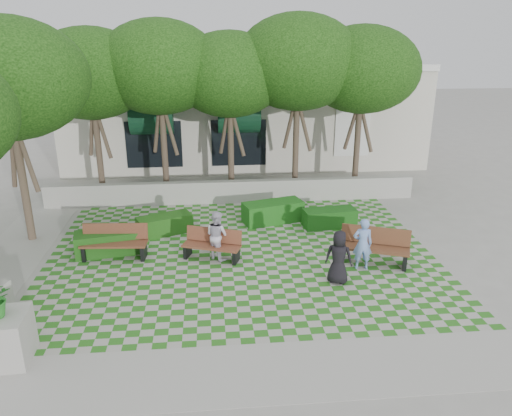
{
  "coord_description": "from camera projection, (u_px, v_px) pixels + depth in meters",
  "views": [
    {
      "loc": [
        -0.9,
        -13.24,
        6.73
      ],
      "look_at": [
        0.5,
        1.5,
        1.4
      ],
      "focal_mm": 35.0,
      "sensor_mm": 36.0,
      "label": 1
    }
  ],
  "objects": [
    {
      "name": "hedge_midleft",
      "position": [
        165.0,
        225.0,
        17.3
      ],
      "size": [
        2.0,
        1.43,
        0.65
      ],
      "primitive_type": "cube",
      "rotation": [
        0.0,
        0.0,
        0.41
      ],
      "color": "#1B4B14",
      "rests_on": "ground"
    },
    {
      "name": "bench_mid",
      "position": [
        212.0,
        245.0,
        15.36
      ],
      "size": [
        1.88,
        1.18,
        0.94
      ],
      "rotation": [
        0.0,
        0.0,
        -0.36
      ],
      "color": "brown",
      "rests_on": "ground"
    },
    {
      "name": "tree_row",
      "position": [
        181.0,
        73.0,
        18.42
      ],
      "size": [
        17.7,
        13.4,
        7.41
      ],
      "color": "#47382B",
      "rests_on": "ground"
    },
    {
      "name": "lawn",
      "position": [
        242.0,
        255.0,
        15.7
      ],
      "size": [
        12.0,
        12.0,
        0.0
      ],
      "primitive_type": "plane",
      "color": "#2B721E",
      "rests_on": "ground"
    },
    {
      "name": "building",
      "position": [
        242.0,
        111.0,
        27.18
      ],
      "size": [
        18.0,
        8.92,
        5.15
      ],
      "color": "beige",
      "rests_on": "ground"
    },
    {
      "name": "hedge_midright",
      "position": [
        273.0,
        212.0,
        18.34
      ],
      "size": [
        2.33,
        1.44,
        0.76
      ],
      "primitive_type": "cube",
      "rotation": [
        0.0,
        0.0,
        0.28
      ],
      "color": "#175216",
      "rests_on": "ground"
    },
    {
      "name": "bench_west",
      "position": [
        115.0,
        242.0,
        15.41
      ],
      "size": [
        2.05,
        0.81,
        1.05
      ],
      "rotation": [
        0.0,
        0.0,
        -0.07
      ],
      "color": "#5A301F",
      "rests_on": "ground"
    },
    {
      "name": "sidewalk_south",
      "position": [
        260.0,
        372.0,
        10.36
      ],
      "size": [
        16.0,
        2.0,
        0.01
      ],
      "primitive_type": "cube",
      "color": "#9E9B93",
      "rests_on": "ground"
    },
    {
      "name": "retaining_wall",
      "position": [
        233.0,
        192.0,
        20.42
      ],
      "size": [
        15.0,
        0.36,
        0.9
      ],
      "primitive_type": "cube",
      "color": "#9E9B93",
      "rests_on": "ground"
    },
    {
      "name": "person_blue",
      "position": [
        363.0,
        244.0,
        14.61
      ],
      "size": [
        0.61,
        0.44,
        1.58
      ],
      "primitive_type": "imported",
      "rotation": [
        0.0,
        0.0,
        3.03
      ],
      "color": "#7A9CDE",
      "rests_on": "ground"
    },
    {
      "name": "hedge_west",
      "position": [
        110.0,
        242.0,
        15.77
      ],
      "size": [
        2.21,
        1.22,
        0.73
      ],
      "primitive_type": "cube",
      "rotation": [
        0.0,
        0.0,
        0.19
      ],
      "color": "#174612",
      "rests_on": "ground"
    },
    {
      "name": "person_white",
      "position": [
        217.0,
        235.0,
        15.27
      ],
      "size": [
        0.94,
        0.95,
        1.55
      ],
      "primitive_type": "imported",
      "rotation": [
        0.0,
        0.0,
        2.32
      ],
      "color": "silver",
      "rests_on": "ground"
    },
    {
      "name": "person_dark",
      "position": [
        339.0,
        257.0,
        13.8
      ],
      "size": [
        0.88,
        0.74,
        1.55
      ],
      "primitive_type": "imported",
      "rotation": [
        0.0,
        0.0,
        2.76
      ],
      "color": "black",
      "rests_on": "ground"
    },
    {
      "name": "ground",
      "position": [
        244.0,
        270.0,
        14.76
      ],
      "size": [
        90.0,
        90.0,
        0.0
      ],
      "primitive_type": "plane",
      "color": "gray",
      "rests_on": "ground"
    },
    {
      "name": "planter_front",
      "position": [
        1.0,
        329.0,
        10.49
      ],
      "size": [
        1.14,
        1.14,
        1.93
      ],
      "rotation": [
        0.0,
        0.0,
        0.05
      ],
      "color": "#9E9B93",
      "rests_on": "ground"
    },
    {
      "name": "hedge_east",
      "position": [
        330.0,
        218.0,
        17.91
      ],
      "size": [
        1.95,
        0.96,
        0.66
      ],
      "primitive_type": "cube",
      "rotation": [
        0.0,
        0.0,
        0.12
      ],
      "color": "#134612",
      "rests_on": "ground"
    },
    {
      "name": "sidewalk_west",
      "position": [
        4.0,
        265.0,
        15.06
      ],
      "size": [
        2.0,
        12.0,
        0.01
      ],
      "primitive_type": "cube",
      "color": "#9E9B93",
      "rests_on": "ground"
    },
    {
      "name": "bench_east",
      "position": [
        374.0,
        247.0,
        15.05
      ],
      "size": [
        2.17,
        1.41,
        1.08
      ],
      "rotation": [
        0.0,
        0.0,
        -0.38
      ],
      "color": "#58331E",
      "rests_on": "ground"
    }
  ]
}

